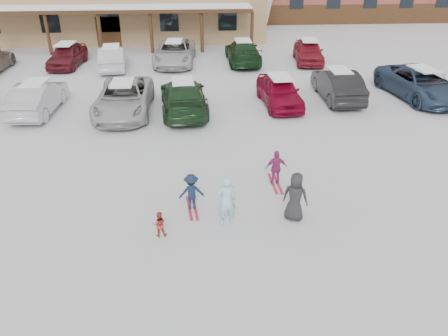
{
  "coord_description": "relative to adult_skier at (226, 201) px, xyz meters",
  "views": [
    {
      "loc": [
        -0.5,
        -11.32,
        7.65
      ],
      "look_at": [
        0.3,
        1.0,
        1.0
      ],
      "focal_mm": 35.0,
      "sensor_mm": 36.0,
      "label": 1
    }
  ],
  "objects": [
    {
      "name": "parked_car_3",
      "position": [
        -1.41,
        9.45,
        -0.04
      ],
      "size": [
        2.54,
        5.4,
        1.52
      ],
      "primitive_type": "imported",
      "rotation": [
        0.0,
        0.0,
        3.22
      ],
      "color": "#1C391E",
      "rests_on": "ground"
    },
    {
      "name": "parked_car_4",
      "position": [
        3.35,
        10.04,
        -0.07
      ],
      "size": [
        2.06,
        4.42,
        1.46
      ],
      "primitive_type": "imported",
      "rotation": [
        0.0,
        0.0,
        0.08
      ],
      "color": "maroon",
      "rests_on": "ground"
    },
    {
      "name": "ground",
      "position": [
        -0.26,
        0.64,
        -0.8
      ],
      "size": [
        160.0,
        160.0,
        0.0
      ],
      "primitive_type": "plane",
      "color": "silver",
      "rests_on": "ground"
    },
    {
      "name": "parked_car_9",
      "position": [
        -6.03,
        17.32,
        -0.08
      ],
      "size": [
        2.05,
        4.52,
        1.44
      ],
      "primitive_type": "imported",
      "rotation": [
        0.0,
        0.0,
        3.27
      ],
      "color": "silver",
      "rests_on": "ground"
    },
    {
      "name": "skis_child_magenta",
      "position": [
        1.85,
        2.21,
        -0.78
      ],
      "size": [
        0.26,
        1.41,
        0.03
      ],
      "primitive_type": "cube",
      "rotation": [
        0.0,
        0.0,
        3.19
      ],
      "color": "#BE1B39",
      "rests_on": "ground"
    },
    {
      "name": "child_navy",
      "position": [
        -1.02,
        0.87,
        -0.19
      ],
      "size": [
        0.83,
        0.53,
        1.21
      ],
      "primitive_type": "imported",
      "rotation": [
        0.0,
        0.0,
        3.25
      ],
      "color": "#14203A",
      "rests_on": "ground"
    },
    {
      "name": "adult_skier",
      "position": [
        0.0,
        0.0,
        0.0
      ],
      "size": [
        0.66,
        0.51,
        1.6
      ],
      "primitive_type": "imported",
      "rotation": [
        0.0,
        0.0,
        3.38
      ],
      "color": "#B0DDF0",
      "rests_on": "ground"
    },
    {
      "name": "parked_car_11",
      "position": [
        2.37,
        18.26,
        -0.06
      ],
      "size": [
        2.16,
        5.14,
        1.48
      ],
      "primitive_type": "imported",
      "rotation": [
        0.0,
        0.0,
        3.16
      ],
      "color": "black",
      "rests_on": "ground"
    },
    {
      "name": "parked_car_10",
      "position": [
        -2.13,
        18.36,
        -0.05
      ],
      "size": [
        2.83,
        5.54,
        1.5
      ],
      "primitive_type": "imported",
      "rotation": [
        0.0,
        0.0,
        -0.06
      ],
      "color": "silver",
      "rests_on": "ground"
    },
    {
      "name": "bystander_dark",
      "position": [
        2.05,
        0.11,
        -0.02
      ],
      "size": [
        0.9,
        0.77,
        1.55
      ],
      "primitive_type": "imported",
      "rotation": [
        0.0,
        0.0,
        2.71
      ],
      "color": "#272629",
      "rests_on": "ground"
    },
    {
      "name": "parked_car_8",
      "position": [
        -9.05,
        18.18,
        -0.07
      ],
      "size": [
        2.07,
        4.4,
        1.46
      ],
      "primitive_type": "imported",
      "rotation": [
        0.0,
        0.0,
        -0.08
      ],
      "color": "maroon",
      "rests_on": "ground"
    },
    {
      "name": "parked_car_1",
      "position": [
        -8.35,
        9.77,
        -0.05
      ],
      "size": [
        1.76,
        4.6,
        1.5
      ],
      "primitive_type": "imported",
      "rotation": [
        0.0,
        0.0,
        3.1
      ],
      "color": "#B5B4BA",
      "rests_on": "ground"
    },
    {
      "name": "parked_car_2",
      "position": [
        -4.24,
        9.45,
        -0.05
      ],
      "size": [
        2.5,
        5.42,
        1.51
      ],
      "primitive_type": "imported",
      "rotation": [
        0.0,
        0.0,
        -0.0
      ],
      "color": "#BABABA",
      "rests_on": "ground"
    },
    {
      "name": "parked_car_12",
      "position": [
        6.75,
        18.13,
        -0.05
      ],
      "size": [
        2.24,
        4.55,
        1.49
      ],
      "primitive_type": "imported",
      "rotation": [
        0.0,
        0.0,
        -0.11
      ],
      "color": "maroon",
      "rests_on": "ground"
    },
    {
      "name": "parked_car_5",
      "position": [
        6.51,
        10.76,
        -0.03
      ],
      "size": [
        1.69,
        4.7,
        1.54
      ],
      "primitive_type": "imported",
      "rotation": [
        0.0,
        0.0,
        3.15
      ],
      "color": "black",
      "rests_on": "ground"
    },
    {
      "name": "skis_child_navy",
      "position": [
        -1.02,
        0.87,
        -0.78
      ],
      "size": [
        0.35,
        1.41,
        0.03
      ],
      "primitive_type": "cube",
      "rotation": [
        0.0,
        0.0,
        3.25
      ],
      "color": "#BE1B39",
      "rests_on": "ground"
    },
    {
      "name": "parked_car_6",
      "position": [
        10.88,
        10.67,
        -0.02
      ],
      "size": [
        3.4,
        5.93,
        1.56
      ],
      "primitive_type": "imported",
      "rotation": [
        0.0,
        0.0,
        0.15
      ],
      "color": "#2D3F58",
      "rests_on": "ground"
    },
    {
      "name": "toddler_red",
      "position": [
        -1.94,
        -0.47,
        -0.4
      ],
      "size": [
        0.4,
        0.32,
        0.79
      ],
      "primitive_type": "imported",
      "rotation": [
        0.0,
        0.0,
        3.18
      ],
      "color": "#B4392B",
      "rests_on": "ground"
    },
    {
      "name": "child_magenta",
      "position": [
        1.85,
        2.21,
        -0.17
      ],
      "size": [
        0.76,
        0.34,
        1.27
      ],
      "primitive_type": "imported",
      "rotation": [
        0.0,
        0.0,
        3.19
      ],
      "color": "#9D2A6D",
      "rests_on": "ground"
    }
  ]
}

